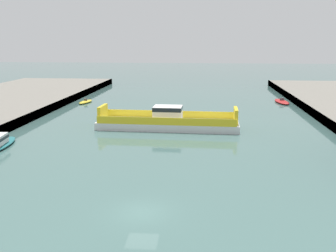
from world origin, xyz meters
name	(u,v)px	position (x,y,z in m)	size (l,w,h in m)	color
ground_plane	(142,212)	(0.00, 0.00, 0.00)	(400.00, 400.00, 0.00)	#476B66
chain_ferry	(168,121)	(-0.72, 29.81, 1.05)	(21.56, 6.51, 3.41)	silver
moored_boat_near_left	(86,102)	(-20.54, 52.51, 0.26)	(2.38, 5.48, 1.00)	yellow
moored_boat_near_right	(282,102)	(21.35, 56.40, 0.29)	(3.01, 7.50, 1.06)	red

